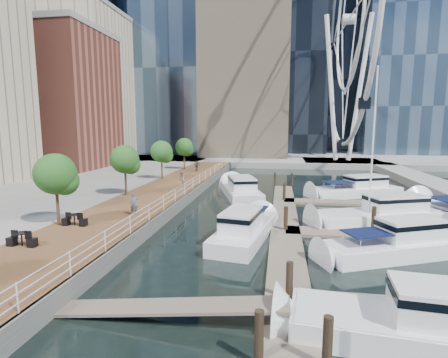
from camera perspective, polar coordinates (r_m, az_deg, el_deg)
ground at (r=17.51m, az=0.11°, el=-15.87°), size 520.00×520.00×0.00m
boardwalk at (r=33.51m, az=-11.18°, el=-3.21°), size 6.00×60.00×1.00m
seawall at (r=32.60m, az=-6.22°, el=-3.43°), size 0.25×60.00×1.00m
land_far at (r=117.97m, az=7.90°, el=5.20°), size 200.00×114.00×1.00m
pier at (r=69.05m, az=18.66°, el=2.50°), size 14.00×12.00×1.00m
railing at (r=32.43m, az=-6.41°, el=-1.65°), size 0.10×60.00×1.05m
floating_docks at (r=27.15m, az=20.55°, el=-6.39°), size 16.00×34.00×2.60m
midrise_condos at (r=56.12m, az=-31.96°, el=13.61°), size 19.00×67.00×28.00m
ferris_wheel at (r=71.21m, az=19.72°, el=23.28°), size 5.80×45.60×47.80m
street_trees at (r=32.96m, az=-15.89°, el=3.09°), size 2.60×42.60×4.60m
yacht_foreground at (r=22.22m, az=25.96°, el=-11.35°), size 9.15×5.78×2.15m
pedestrian_near at (r=25.63m, az=-14.47°, el=-3.98°), size 0.68×0.57×1.59m
pedestrian_mid at (r=36.71m, az=-6.95°, el=-0.03°), size 0.67×0.83×1.60m
pedestrian_far at (r=49.31m, az=-4.46°, el=2.16°), size 0.92×0.42×1.54m
moored_yachts at (r=29.28m, az=21.76°, el=-6.39°), size 25.55×32.17×11.50m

